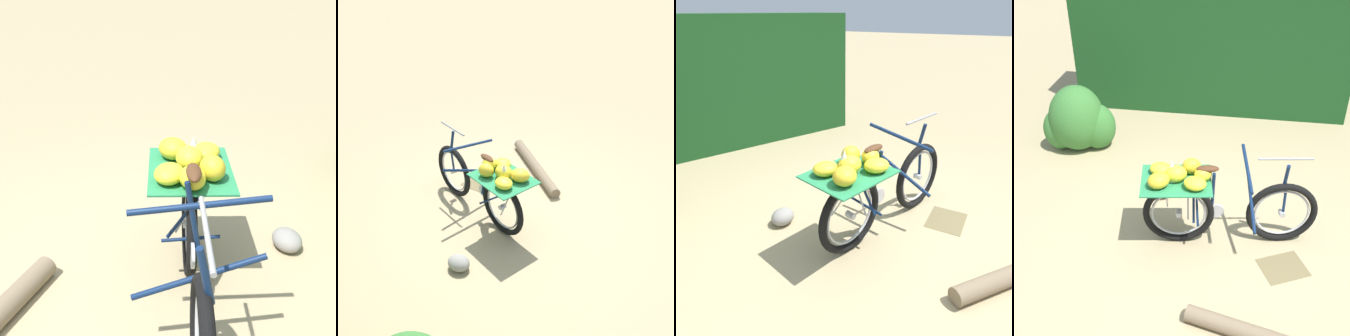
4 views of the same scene
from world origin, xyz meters
TOP-DOWN VIEW (x-y plane):
  - ground_plane at (0.00, 0.00)m, footprint 60.00×60.00m
  - foliage_hedge at (-1.26, -3.33)m, footprint 4.18×2.65m
  - bicycle at (-0.14, -0.19)m, footprint 1.79×0.91m
  - path_stone at (0.17, -1.09)m, footprint 0.26×0.21m
  - leaf_litter_patch at (-0.67, 0.39)m, footprint 0.44×0.36m

SIDE VIEW (x-z plane):
  - ground_plane at x=0.00m, z-range 0.00..0.00m
  - leaf_litter_patch at x=-0.67m, z-range 0.00..0.01m
  - path_stone at x=0.17m, z-range 0.00..0.16m
  - bicycle at x=-0.14m, z-range 0.01..1.04m
  - foliage_hedge at x=-1.26m, z-range 0.00..1.94m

